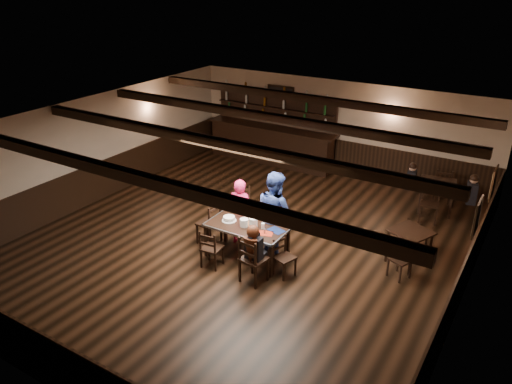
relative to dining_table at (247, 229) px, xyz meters
The scene contains 25 objects.
ground 0.94m from the dining_table, 126.60° to the left, with size 10.00×10.00×0.00m, color black.
room_shell 1.26m from the dining_table, 124.04° to the left, with size 9.02×10.02×2.71m.
dining_table is the anchor object (origin of this frame).
chair_near_left 0.83m from the dining_table, 121.82° to the right, with size 0.42×0.40×0.82m.
chair_near_right 0.92m from the dining_table, 52.34° to the right, with size 0.51×0.49×0.98m.
chair_end_left 0.99m from the dining_table, behind, with size 0.45×0.47×0.96m.
chair_end_right 0.93m from the dining_table, ahead, with size 0.45×0.46×0.79m.
chair_far_pushed 1.63m from the dining_table, 126.29° to the left, with size 0.57×0.57×0.89m.
woman_pink 0.67m from the dining_table, 134.47° to the left, with size 0.55×0.36×1.50m, color #E41A5B.
man_blue 0.72m from the dining_table, 63.38° to the left, with size 0.87×0.68×1.78m, color navy.
seated_person 0.88m from the dining_table, 49.05° to the right, with size 0.32×0.48×0.78m.
cake 0.45m from the dining_table, behind, with size 0.30×0.30×0.10m.
plate_stack_a 0.16m from the dining_table, 140.66° to the right, with size 0.17×0.17×0.16m, color white.
plate_stack_b 0.23m from the dining_table, 12.69° to the left, with size 0.17×0.17×0.20m, color white.
tea_light 0.16m from the dining_table, 52.26° to the left, with size 0.05×0.05×0.06m.
salt_shaker 0.34m from the dining_table, 19.07° to the right, with size 0.04×0.04×0.09m, color silver.
pepper_shaker 0.49m from the dining_table, ahead, with size 0.04×0.04×0.10m, color #A5A8AD.
drink_glass 0.37m from the dining_table, 16.57° to the left, with size 0.07×0.07×0.11m, color silver.
menu_red 0.49m from the dining_table, ahead, with size 0.31×0.22×0.00m, color #9B2310.
menu_blue 0.63m from the dining_table, 14.32° to the left, with size 0.33×0.23×0.00m, color #0E1C49.
bar_counter 5.77m from the dining_table, 114.73° to the left, with size 4.20×0.70×2.20m.
back_table_a 3.29m from the dining_table, 28.07° to the left, with size 0.95×0.95×0.75m.
back_table_b 5.17m from the dining_table, 57.49° to the left, with size 0.98×0.98×0.75m.
bg_patron_left 4.82m from the dining_table, 63.82° to the left, with size 0.24×0.35×0.68m.
bg_patron_right 5.53m from the dining_table, 49.70° to the left, with size 0.30×0.39×0.72m.
Camera 1 is at (5.23, -8.03, 5.50)m, focal length 35.00 mm.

